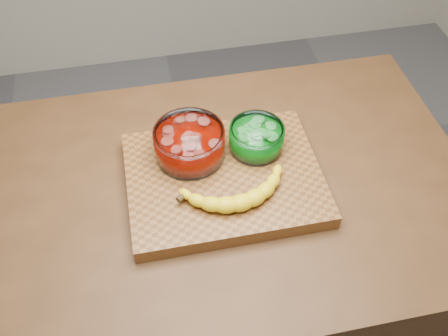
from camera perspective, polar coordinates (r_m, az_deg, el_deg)
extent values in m
plane|color=#5A5A5F|center=(1.97, 0.00, -18.49)|extent=(3.50, 3.50, 0.00)
cube|color=#482B15|center=(1.57, 0.00, -12.26)|extent=(1.20, 0.80, 0.90)
cube|color=brown|center=(1.17, 0.00, -1.27)|extent=(0.45, 0.35, 0.04)
cylinder|color=white|center=(1.17, -3.95, 2.81)|extent=(0.17, 0.17, 0.08)
cylinder|color=#AC0D00|center=(1.18, -3.92, 2.42)|extent=(0.14, 0.14, 0.04)
cylinder|color=#DA5245|center=(1.16, -4.00, 3.48)|extent=(0.14, 0.14, 0.02)
cylinder|color=white|center=(1.20, 3.72, 3.45)|extent=(0.13, 0.13, 0.06)
cylinder|color=#0A9816|center=(1.20, 3.71, 3.18)|extent=(0.11, 0.11, 0.04)
cylinder|color=#70EB6E|center=(1.18, 3.77, 4.07)|extent=(0.10, 0.10, 0.02)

